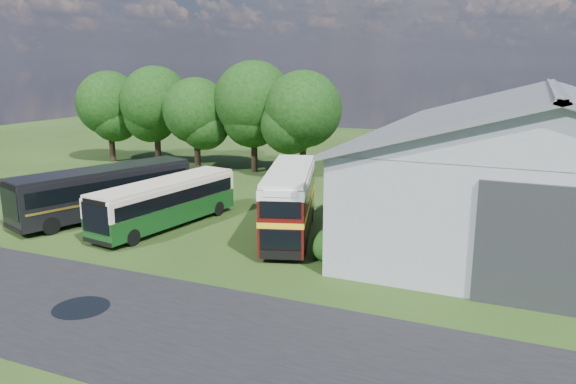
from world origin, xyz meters
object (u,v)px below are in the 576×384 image
at_px(bus_green_single, 165,202).
at_px(bus_dark_single, 104,191).
at_px(bus_maroon_double, 290,203).
at_px(storage_shed, 547,158).

height_order(bus_green_single, bus_dark_single, bus_dark_single).
distance_m(bus_green_single, bus_dark_single, 4.72).
relative_size(bus_maroon_double, bus_dark_single, 0.81).
bearing_deg(bus_dark_single, bus_maroon_double, 24.07).
xyz_separation_m(storage_shed, bus_dark_single, (-24.80, -8.10, -2.52)).
bearing_deg(bus_green_single, bus_maroon_double, 17.30).
xyz_separation_m(bus_maroon_double, bus_dark_single, (-12.11, -0.88, -0.28)).
xyz_separation_m(bus_green_single, bus_dark_single, (-4.71, 0.22, 0.18)).
xyz_separation_m(storage_shed, bus_maroon_double, (-12.69, -7.21, -2.25)).
bearing_deg(bus_dark_single, bus_green_single, 17.18).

